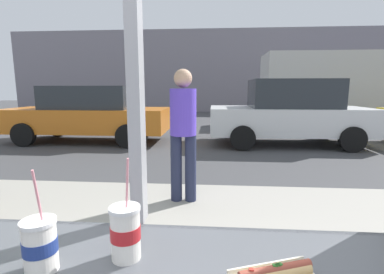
% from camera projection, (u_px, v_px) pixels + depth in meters
% --- Properties ---
extents(ground_plane, '(60.00, 60.00, 0.00)m').
position_uv_depth(ground_plane, '(204.00, 137.00, 9.12)').
color(ground_plane, '#424244').
extents(sidewalk_strip, '(16.00, 2.80, 0.14)m').
position_uv_depth(sidewalk_strip, '(182.00, 238.00, 2.81)').
color(sidewalk_strip, '#9E998E').
rests_on(sidewalk_strip, ground).
extents(window_wall, '(2.85, 0.20, 2.90)m').
position_uv_depth(window_wall, '(134.00, 25.00, 1.04)').
color(window_wall, '#423D38').
rests_on(window_wall, ground).
extents(building_facade_far, '(28.00, 1.20, 5.56)m').
position_uv_depth(building_facade_far, '(210.00, 72.00, 19.78)').
color(building_facade_far, gray).
rests_on(building_facade_far, ground).
extents(soda_cup_left, '(0.10, 0.10, 0.33)m').
position_uv_depth(soda_cup_left, '(126.00, 232.00, 0.88)').
color(soda_cup_left, white).
rests_on(soda_cup_left, window_counter).
extents(soda_cup_right, '(0.10, 0.10, 0.32)m').
position_uv_depth(soda_cup_right, '(40.00, 245.00, 0.82)').
color(soda_cup_right, white).
rests_on(soda_cup_right, window_counter).
extents(parked_car_orange, '(4.66, 1.91, 1.63)m').
position_uv_depth(parked_car_orange, '(89.00, 114.00, 8.29)').
color(parked_car_orange, orange).
rests_on(parked_car_orange, ground).
extents(parked_car_white, '(4.31, 2.05, 1.80)m').
position_uv_depth(parked_car_white, '(289.00, 112.00, 7.85)').
color(parked_car_white, silver).
rests_on(parked_car_white, ground).
extents(box_truck, '(6.37, 2.44, 3.08)m').
position_uv_depth(box_truck, '(333.00, 87.00, 12.41)').
color(box_truck, beige).
rests_on(box_truck, ground).
extents(pedestrian, '(0.32, 0.32, 1.63)m').
position_uv_depth(pedestrian, '(183.00, 127.00, 3.43)').
color(pedestrian, '#232843').
rests_on(pedestrian, sidewalk_strip).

